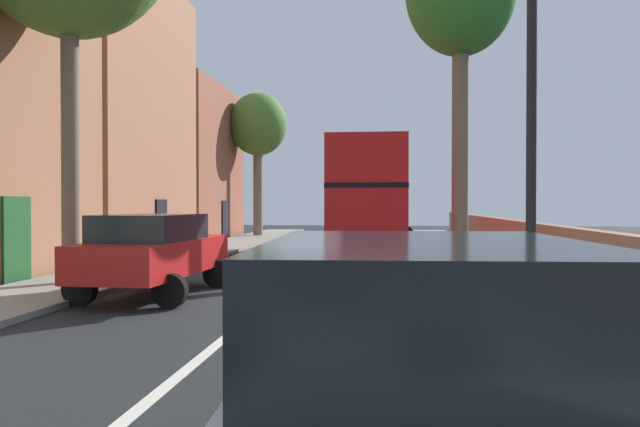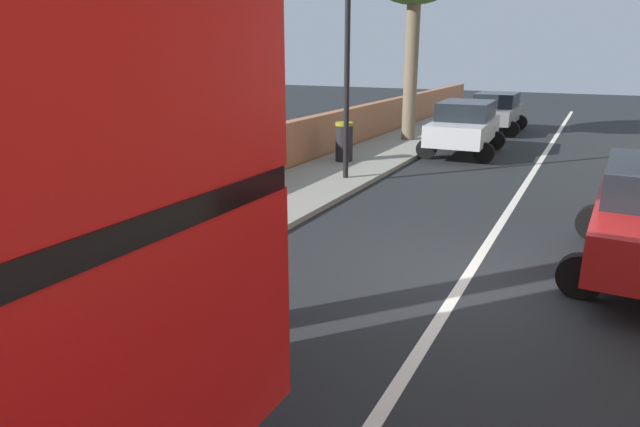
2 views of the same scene
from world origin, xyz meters
TOP-DOWN VIEW (x-y plane):
  - ground_plane at (0.00, 0.00)m, footprint 84.00×84.00m
  - road_centre_line at (0.00, 0.00)m, footprint 0.16×54.00m
  - sidewalk_right at (4.90, 0.00)m, footprint 2.60×60.00m
  - boundary_wall_right at (6.45, 0.00)m, footprint 0.36×54.00m
  - parked_car_silver_right_0 at (2.50, -10.60)m, footprint 2.56×4.32m
  - parked_car_grey_right_2 at (2.50, -16.40)m, footprint 2.43×4.05m
  - lamppost_right at (4.30, -5.02)m, footprint 0.32×0.32m
  - litter_bin_right at (5.30, -7.10)m, footprint 0.55×0.55m

SIDE VIEW (x-z plane):
  - ground_plane at x=0.00m, z-range 0.00..0.00m
  - road_centre_line at x=0.00m, z-range 0.00..0.01m
  - sidewalk_right at x=4.90m, z-range 0.00..0.12m
  - boundary_wall_right at x=6.45m, z-range 0.00..1.39m
  - litter_bin_right at x=5.30m, z-range 0.12..1.29m
  - parked_car_grey_right_2 at x=2.50m, z-range 0.11..1.75m
  - parked_car_silver_right_0 at x=2.50m, z-range 0.11..1.84m
  - lamppost_right at x=4.30m, z-range 0.65..6.96m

